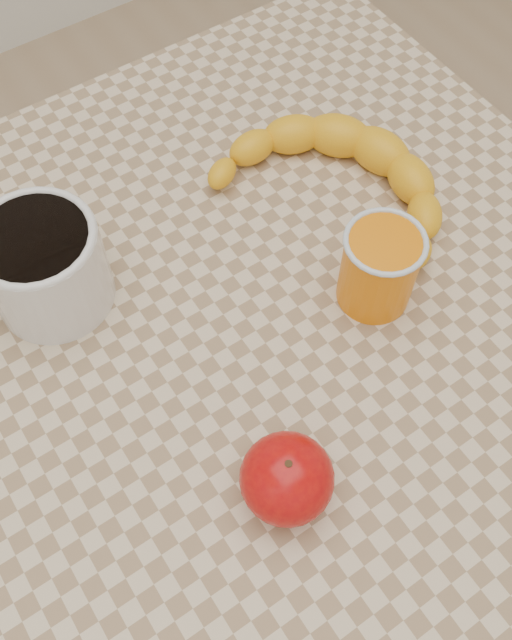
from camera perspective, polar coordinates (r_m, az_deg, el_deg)
ground at (r=1.38m, az=0.00°, el=-16.43°), size 3.00×3.00×0.00m
table at (r=0.76m, az=0.00°, el=-4.07°), size 0.80×0.80×0.75m
coffee_mug at (r=0.69m, az=-16.87°, el=4.26°), size 0.17×0.15×0.10m
orange_juice_glass at (r=0.67m, az=9.82°, el=4.16°), size 0.08×0.08×0.09m
apple at (r=0.58m, az=2.48°, el=-12.55°), size 0.09×0.09×0.07m
banana at (r=0.76m, az=6.84°, el=10.94°), size 0.38×0.42×0.05m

